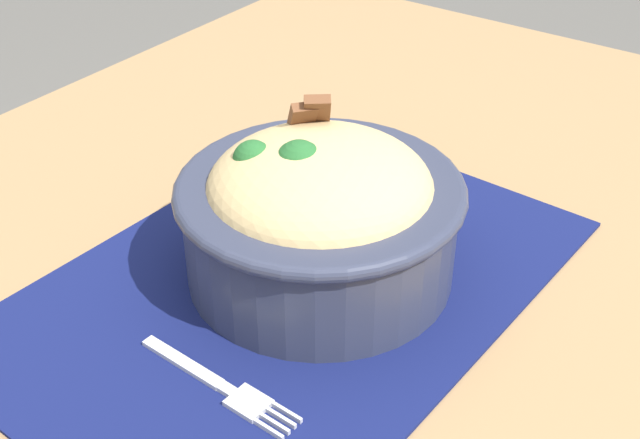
# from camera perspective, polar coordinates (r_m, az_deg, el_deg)

# --- Properties ---
(table) EXTENTS (1.22, 0.89, 0.70)m
(table) POSITION_cam_1_polar(r_m,az_deg,el_deg) (0.69, -0.81, -9.53)
(table) COLOR #99754C
(table) RESTS_ON ground_plane
(placemat) EXTENTS (0.47, 0.33, 0.00)m
(placemat) POSITION_cam_1_polar(r_m,az_deg,el_deg) (0.66, -1.91, -4.27)
(placemat) COLOR #11194C
(placemat) RESTS_ON table
(bowl) EXTENTS (0.22, 0.22, 0.13)m
(bowl) POSITION_cam_1_polar(r_m,az_deg,el_deg) (0.63, -0.03, 0.58)
(bowl) COLOR #2D3347
(bowl) RESTS_ON placemat
(fork) EXTENTS (0.02, 0.13, 0.00)m
(fork) POSITION_cam_1_polar(r_m,az_deg,el_deg) (0.57, -6.60, -11.21)
(fork) COLOR silver
(fork) RESTS_ON placemat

